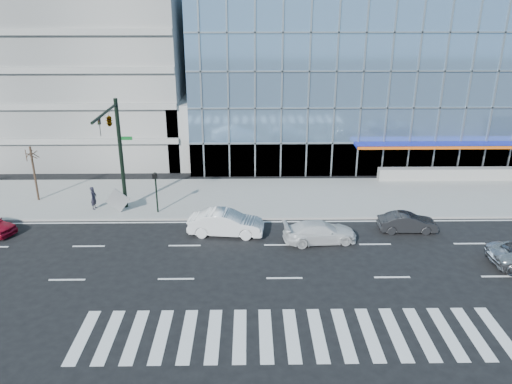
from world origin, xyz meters
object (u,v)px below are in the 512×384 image
white_suv (320,232)px  ped_signal_post (156,186)px  street_tree_near (31,154)px  dark_sedan (407,223)px  pedestrian (94,198)px  tilted_panel (118,200)px  white_sedan (226,223)px  traffic_signal (113,132)px

white_suv → ped_signal_post: bearing=60.7°
ped_signal_post → white_suv: (11.04, -4.50, -1.47)m
ped_signal_post → street_tree_near: size_ratio=0.71×
dark_sedan → pedestrian: pedestrian is taller
street_tree_near → tilted_panel: bearing=-20.4°
white_sedan → tilted_panel: 8.54m
traffic_signal → white_suv: bearing=-17.0°
street_tree_near → white_suv: (20.54, -7.06, -3.10)m
traffic_signal → pedestrian: 5.74m
street_tree_near → dark_sedan: 27.32m
pedestrian → traffic_signal: bearing=-109.1°
street_tree_near → pedestrian: 5.83m
white_sedan → tilted_panel: size_ratio=3.76×
white_suv → tilted_panel: 14.57m
white_suv → street_tree_near: bearing=63.9°
traffic_signal → white_sedan: size_ratio=1.64×
ped_signal_post → street_tree_near: bearing=164.9°
white_sedan → traffic_signal: bearing=74.9°
white_sedan → street_tree_near: bearing=74.3°
tilted_panel → dark_sedan: bearing=-6.3°
ped_signal_post → dark_sedan: bearing=-10.2°
dark_sedan → white_sedan: bearing=92.5°
ped_signal_post → white_suv: bearing=-22.2°
white_suv → white_sedan: size_ratio=0.95×
white_suv → white_sedan: (-6.00, 1.16, 0.13)m
traffic_signal → white_sedan: bearing=-21.5°
white_sedan → dark_sedan: (12.00, 0.26, -0.18)m
white_sedan → tilted_panel: bearing=72.9°
street_tree_near → white_sedan: size_ratio=0.87×
ped_signal_post → street_tree_near: (-9.50, 2.56, 1.64)m
ped_signal_post → street_tree_near: street_tree_near is taller
white_suv → tilted_panel: tilted_panel is taller
ped_signal_post → pedestrian: bearing=171.0°
tilted_panel → pedestrian: bearing=163.1°
ped_signal_post → tilted_panel: ped_signal_post is taller
white_suv → dark_sedan: bearing=-83.8°
ped_signal_post → dark_sedan: ped_signal_post is taller
pedestrian → white_sedan: bearing=-105.1°
white_sedan → pedestrian: pedestrian is taller
white_suv → dark_sedan: 6.17m
dark_sedan → pedestrian: size_ratio=2.26×
dark_sedan → tilted_panel: (-19.83, 3.14, 0.43)m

